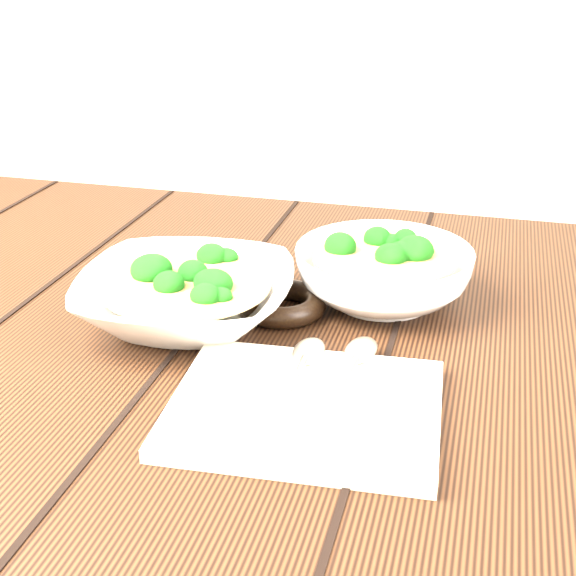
{
  "coord_description": "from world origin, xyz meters",
  "views": [
    {
      "loc": [
        0.26,
        -0.71,
        1.13
      ],
      "look_at": [
        0.08,
        -0.02,
        0.8
      ],
      "focal_mm": 50.0,
      "sensor_mm": 36.0,
      "label": 1
    }
  ],
  "objects_px": {
    "soup_bowl_front": "(186,296)",
    "trivet": "(282,303)",
    "soup_bowl_back": "(383,273)",
    "napkin": "(305,408)",
    "table": "(226,414)"
  },
  "relations": [
    {
      "from": "trivet",
      "to": "soup_bowl_back",
      "type": "bearing_deg",
      "value": 31.14
    },
    {
      "from": "napkin",
      "to": "trivet",
      "type": "bearing_deg",
      "value": 107.31
    },
    {
      "from": "soup_bowl_front",
      "to": "napkin",
      "type": "height_order",
      "value": "soup_bowl_front"
    },
    {
      "from": "soup_bowl_front",
      "to": "napkin",
      "type": "relative_size",
      "value": 1.09
    },
    {
      "from": "table",
      "to": "soup_bowl_front",
      "type": "xyz_separation_m",
      "value": [
        -0.03,
        -0.02,
        0.15
      ]
    },
    {
      "from": "soup_bowl_front",
      "to": "trivet",
      "type": "bearing_deg",
      "value": 26.35
    },
    {
      "from": "trivet",
      "to": "napkin",
      "type": "distance_m",
      "value": 0.2
    },
    {
      "from": "soup_bowl_back",
      "to": "napkin",
      "type": "distance_m",
      "value": 0.24
    },
    {
      "from": "table",
      "to": "soup_bowl_back",
      "type": "bearing_deg",
      "value": 28.79
    },
    {
      "from": "soup_bowl_back",
      "to": "table",
      "type": "bearing_deg",
      "value": -151.21
    },
    {
      "from": "table",
      "to": "trivet",
      "type": "distance_m",
      "value": 0.15
    },
    {
      "from": "soup_bowl_front",
      "to": "soup_bowl_back",
      "type": "relative_size",
      "value": 1.21
    },
    {
      "from": "soup_bowl_front",
      "to": "napkin",
      "type": "xyz_separation_m",
      "value": [
        0.16,
        -0.14,
        -0.02
      ]
    },
    {
      "from": "table",
      "to": "napkin",
      "type": "relative_size",
      "value": 5.36
    },
    {
      "from": "table",
      "to": "trivet",
      "type": "height_order",
      "value": "trivet"
    }
  ]
}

